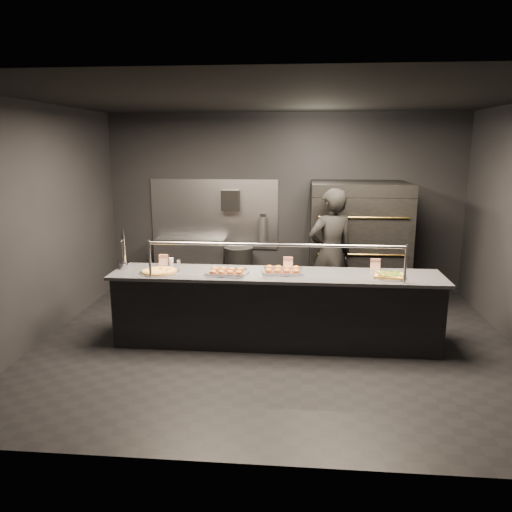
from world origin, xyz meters
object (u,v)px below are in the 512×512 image
Objects in this scene: beer_tap at (124,257)px; worker at (331,254)px; square_pizza at (389,276)px; trash_bin at (239,270)px; pizza_oven at (358,242)px; service_counter at (276,308)px; prep_shelf at (191,264)px; towel_dispenser at (231,201)px; slider_tray_a at (227,272)px; fire_extinguisher at (263,230)px; slider_tray_b at (282,271)px; round_pizza at (160,271)px.

beer_tap is 2.86m from worker.
trash_bin is (-2.10, 2.19, -0.54)m from square_pizza.
pizza_oven is at bearing 30.24° from beer_tap.
service_counter reaches higher than prep_shelf.
square_pizza is 0.22× the size of worker.
pizza_oven is at bearing -13.14° from towel_dispenser.
slider_tray_a is at bearing -170.87° from service_counter.
service_counter is 2.30m from pizza_oven.
fire_extinguisher is at bearing 162.11° from pizza_oven.
service_counter is 3.42× the size of prep_shelf.
slider_tray_b is at bearing 17.52° from service_counter.
round_pizza is at bearing -176.39° from service_counter.
towel_dispenser is at bearing 132.76° from square_pizza.
fire_extinguisher is at bearing 35.30° from trash_bin.
beer_tap is at bearing -149.76° from pizza_oven.
prep_shelf is 2.25× the size of beer_tap.
slider_tray_b is 1.29m from square_pizza.
pizza_oven reaches higher than trash_bin.
prep_shelf is at bearing 141.25° from square_pizza.
fire_extinguisher is 0.81m from trash_bin.
beer_tap reaches higher than prep_shelf.
slider_tray_a is (-0.60, -0.10, 0.48)m from service_counter.
prep_shelf is at bearing -53.10° from worker.
slider_tray_a reaches higher than prep_shelf.
slider_tray_a is (-0.25, -2.50, -0.11)m from fire_extinguisher.
slider_tray_b is at bearing 33.20° from worker.
prep_shelf is 0.89m from trash_bin.
towel_dispenser is at bearing -63.91° from worker.
fire_extinguisher is at bearing 100.24° from slider_tray_b.
slider_tray_a is 1.76m from worker.
fire_extinguisher is 0.93× the size of slider_tray_a.
round_pizza is at bearing -143.07° from pizza_oven.
slider_tray_b is at bearing -68.88° from trash_bin.
beer_tap is 2.03m from slider_tray_b.
service_counter is 11.71× the size of towel_dispenser.
round_pizza is (-1.45, -0.09, 0.47)m from service_counter.
round_pizza is 2.47m from worker.
pizza_oven is 3.65m from beer_tap.
square_pizza reaches higher than trash_bin.
worker is at bearing 119.61° from square_pizza.
slider_tray_b is (1.53, 0.12, 0.02)m from round_pizza.
service_counter is at bearing 177.44° from square_pizza.
service_counter is 0.78m from slider_tray_a.
square_pizza is (2.82, 0.03, 0.00)m from round_pizza.
beer_tap reaches higher than slider_tray_b.
towel_dispenser is 0.74m from fire_extinguisher.
slider_tray_a is at bearing -6.77° from beer_tap.
service_counter is at bearing 30.81° from worker.
pizza_oven is at bearing 36.93° from round_pizza.
service_counter is 2.17× the size of worker.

